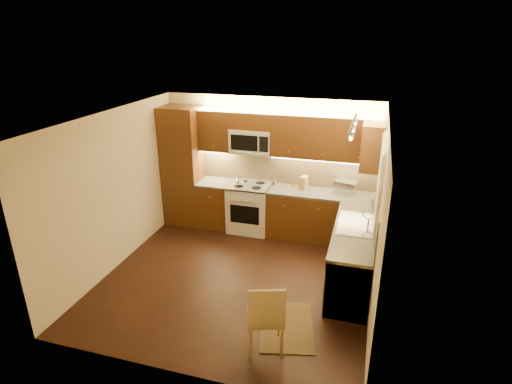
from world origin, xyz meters
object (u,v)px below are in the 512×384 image
(microwave, at_px, (252,141))
(dining_chair, at_px, (266,315))
(soap_bottle, at_px, (374,200))
(kettle, at_px, (239,181))
(stove, at_px, (250,207))
(toaster_oven, at_px, (346,187))
(knife_block, at_px, (304,183))
(sink, at_px, (356,220))

(microwave, distance_m, dining_chair, 3.56)
(soap_bottle, relative_size, dining_chair, 0.22)
(kettle, distance_m, dining_chair, 3.21)
(dining_chair, bearing_deg, kettle, 95.12)
(stove, relative_size, dining_chair, 0.96)
(toaster_oven, height_order, knife_block, knife_block)
(stove, xyz_separation_m, sink, (2.00, -1.12, 0.52))
(soap_bottle, bearing_deg, kettle, -179.42)
(toaster_oven, relative_size, dining_chair, 0.39)
(kettle, xyz_separation_m, knife_block, (1.16, 0.24, -0.00))
(stove, distance_m, dining_chair, 3.21)
(kettle, relative_size, soap_bottle, 0.93)
(kettle, bearing_deg, toaster_oven, 20.72)
(soap_bottle, bearing_deg, knife_block, 165.48)
(stove, xyz_separation_m, knife_block, (1.00, 0.13, 0.56))
(stove, relative_size, microwave, 1.21)
(knife_block, bearing_deg, kettle, -154.48)
(sink, height_order, dining_chair, sink)
(toaster_oven, bearing_deg, dining_chair, -85.96)
(soap_bottle, bearing_deg, toaster_oven, 141.39)
(stove, xyz_separation_m, dining_chair, (1.11, -3.01, 0.02))
(microwave, height_order, knife_block, microwave)
(microwave, xyz_separation_m, soap_bottle, (2.24, -0.47, -0.71))
(microwave, relative_size, soap_bottle, 3.54)
(sink, bearing_deg, stove, 150.64)
(microwave, xyz_separation_m, dining_chair, (1.11, -3.14, -1.24))
(microwave, bearing_deg, sink, -32.21)
(microwave, height_order, sink, microwave)
(sink, distance_m, knife_block, 1.61)
(stove, xyz_separation_m, soap_bottle, (2.24, -0.34, 0.55))
(sink, bearing_deg, knife_block, 128.68)
(kettle, height_order, knife_block, knife_block)
(microwave, bearing_deg, knife_block, -0.28)
(microwave, height_order, dining_chair, microwave)
(soap_bottle, bearing_deg, sink, -100.93)
(toaster_oven, bearing_deg, soap_bottle, -29.08)
(stove, height_order, soap_bottle, soap_bottle)
(kettle, height_order, soap_bottle, kettle)
(knife_block, bearing_deg, stove, -158.69)
(sink, distance_m, soap_bottle, 0.83)
(stove, bearing_deg, kettle, -146.06)
(dining_chair, bearing_deg, soap_bottle, 48.54)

